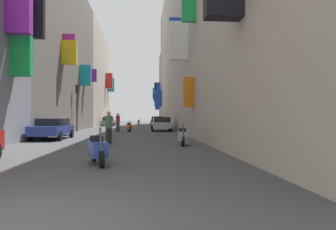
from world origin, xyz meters
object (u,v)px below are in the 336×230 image
(scooter_red, at_px, (68,129))
(pedestrian_crossing, at_px, (109,127))
(scooter_white, at_px, (139,122))
(pedestrian_near_left, at_px, (118,122))
(traffic_light_far_corner, at_px, (77,100))
(scooter_blue, at_px, (98,149))
(parked_car_grey, at_px, (108,121))
(parked_car_blue, at_px, (53,128))
(scooter_silver, at_px, (183,136))
(scooter_green, at_px, (153,124))
(parked_car_black, at_px, (157,121))
(parked_car_silver, at_px, (161,124))
(scooter_orange, at_px, (129,127))

(scooter_red, xyz_separation_m, pedestrian_crossing, (3.93, -7.57, 0.40))
(scooter_white, height_order, scooter_red, same)
(pedestrian_near_left, bearing_deg, traffic_light_far_corner, 165.41)
(scooter_blue, height_order, scooter_white, same)
(parked_car_grey, bearing_deg, traffic_light_far_corner, -92.91)
(parked_car_grey, distance_m, pedestrian_crossing, 32.35)
(parked_car_blue, distance_m, scooter_silver, 9.14)
(scooter_blue, distance_m, scooter_green, 31.33)
(parked_car_black, height_order, parked_car_silver, parked_car_black)
(parked_car_black, relative_size, pedestrian_near_left, 2.36)
(pedestrian_near_left, bearing_deg, scooter_green, 72.41)
(scooter_white, relative_size, scooter_green, 1.05)
(scooter_orange, xyz_separation_m, scooter_white, (0.51, 25.12, 0.00))
(pedestrian_crossing, bearing_deg, parked_car_grey, 96.41)
(scooter_orange, bearing_deg, pedestrian_crossing, -92.04)
(parked_car_silver, distance_m, traffic_light_far_corner, 8.52)
(parked_car_silver, height_order, pedestrian_near_left, pedestrian_near_left)
(parked_car_blue, bearing_deg, scooter_orange, 65.31)
(scooter_silver, relative_size, scooter_blue, 0.99)
(pedestrian_crossing, xyz_separation_m, pedestrian_near_left, (-0.56, 12.69, 0.02))
(parked_car_blue, relative_size, scooter_red, 2.47)
(parked_car_black, distance_m, parked_car_grey, 8.21)
(pedestrian_crossing, bearing_deg, parked_car_blue, 137.42)
(parked_car_grey, distance_m, scooter_orange, 19.40)
(parked_car_grey, height_order, pedestrian_near_left, pedestrian_near_left)
(parked_car_black, xyz_separation_m, scooter_white, (-2.78, 9.77, -0.31))
(parked_car_grey, xyz_separation_m, scooter_silver, (7.41, -33.40, -0.27))
(parked_car_grey, distance_m, scooter_green, 10.47)
(parked_car_blue, xyz_separation_m, scooter_orange, (4.40, 9.57, -0.25))
(parked_car_black, height_order, parked_car_blue, parked_car_black)
(parked_car_black, height_order, scooter_orange, parked_car_black)
(scooter_silver, height_order, traffic_light_far_corner, traffic_light_far_corner)
(scooter_orange, bearing_deg, scooter_white, 88.83)
(parked_car_blue, bearing_deg, pedestrian_crossing, -42.58)
(scooter_white, height_order, traffic_light_far_corner, traffic_light_far_corner)
(scooter_white, bearing_deg, scooter_orange, -91.17)
(traffic_light_far_corner, bearing_deg, scooter_red, -84.32)
(parked_car_silver, xyz_separation_m, scooter_red, (-7.57, -6.76, -0.27))
(parked_car_grey, bearing_deg, scooter_orange, -77.86)
(scooter_blue, distance_m, pedestrian_crossing, 7.18)
(scooter_blue, relative_size, traffic_light_far_corner, 0.40)
(parked_car_black, xyz_separation_m, parked_car_silver, (-0.12, -14.21, -0.03))
(scooter_silver, bearing_deg, traffic_light_far_corner, 119.12)
(pedestrian_crossing, bearing_deg, parked_car_black, 82.49)
(scooter_red, bearing_deg, scooter_green, 67.07)
(scooter_blue, bearing_deg, scooter_orange, 89.97)
(scooter_white, height_order, pedestrian_near_left, pedestrian_near_left)
(traffic_light_far_corner, bearing_deg, parked_car_silver, 4.19)
(parked_car_blue, bearing_deg, scooter_red, 90.05)
(scooter_orange, relative_size, pedestrian_crossing, 1.03)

